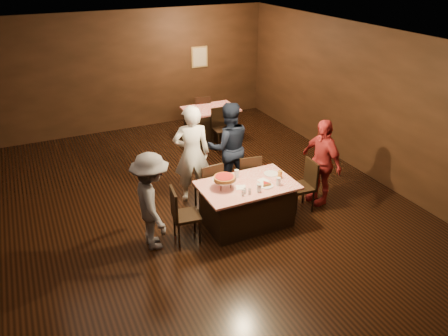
{
  "coord_description": "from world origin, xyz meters",
  "views": [
    {
      "loc": [
        -2.26,
        -5.99,
        4.26
      ],
      "look_at": [
        0.53,
        -0.09,
        1.0
      ],
      "focal_mm": 35.0,
      "sensor_mm": 36.0,
      "label": 1
    }
  ],
  "objects_px": {
    "chair_end_left": "(186,215)",
    "glass_back": "(237,174)",
    "plate_empty": "(271,174)",
    "back_table": "(211,123)",
    "glass_amber": "(280,175)",
    "diner_white_jacket": "(192,154)",
    "glass_front_right": "(279,182)",
    "chair_far_left": "(208,185)",
    "main_table": "(247,204)",
    "diner_red_shirt": "(321,162)",
    "glass_front_left": "(259,188)",
    "chair_end_right": "(301,186)",
    "chair_back_near": "(223,129)",
    "chair_far_right": "(247,176)",
    "pizza_stand": "(224,178)",
    "diner_navy_hoodie": "(228,147)",
    "diner_grey_knit": "(152,202)",
    "chair_back_far": "(201,112)"
  },
  "relations": [
    {
      "from": "glass_back",
      "to": "back_table",
      "type": "bearing_deg",
      "value": 73.2
    },
    {
      "from": "chair_end_left",
      "to": "glass_amber",
      "type": "distance_m",
      "value": 1.74
    },
    {
      "from": "chair_back_far",
      "to": "diner_navy_hoodie",
      "type": "distance_m",
      "value": 3.28
    },
    {
      "from": "chair_end_left",
      "to": "plate_empty",
      "type": "bearing_deg",
      "value": -77.52
    },
    {
      "from": "plate_empty",
      "to": "chair_far_right",
      "type": "bearing_deg",
      "value": 104.04
    },
    {
      "from": "main_table",
      "to": "chair_back_near",
      "type": "height_order",
      "value": "chair_back_near"
    },
    {
      "from": "main_table",
      "to": "glass_front_left",
      "type": "distance_m",
      "value": 0.55
    },
    {
      "from": "plate_empty",
      "to": "glass_back",
      "type": "height_order",
      "value": "glass_back"
    },
    {
      "from": "back_table",
      "to": "diner_navy_hoodie",
      "type": "relative_size",
      "value": 0.73
    },
    {
      "from": "chair_back_far",
      "to": "main_table",
      "type": "bearing_deg",
      "value": 85.79
    },
    {
      "from": "chair_far_left",
      "to": "chair_back_near",
      "type": "height_order",
      "value": "same"
    },
    {
      "from": "chair_back_far",
      "to": "diner_red_shirt",
      "type": "height_order",
      "value": "diner_red_shirt"
    },
    {
      "from": "chair_end_left",
      "to": "diner_red_shirt",
      "type": "relative_size",
      "value": 0.58
    },
    {
      "from": "pizza_stand",
      "to": "diner_navy_hoodie",
      "type": "bearing_deg",
      "value": 61.49
    },
    {
      "from": "diner_white_jacket",
      "to": "diner_navy_hoodie",
      "type": "bearing_deg",
      "value": -158.63
    },
    {
      "from": "chair_back_far",
      "to": "diner_red_shirt",
      "type": "xyz_separation_m",
      "value": [
        0.55,
        -4.35,
        0.34
      ]
    },
    {
      "from": "chair_far_left",
      "to": "main_table",
      "type": "bearing_deg",
      "value": 113.34
    },
    {
      "from": "chair_end_right",
      "to": "glass_front_right",
      "type": "distance_m",
      "value": 0.79
    },
    {
      "from": "glass_front_right",
      "to": "chair_end_right",
      "type": "bearing_deg",
      "value": 21.04
    },
    {
      "from": "back_table",
      "to": "diner_navy_hoodie",
      "type": "bearing_deg",
      "value": -106.31
    },
    {
      "from": "chair_end_left",
      "to": "glass_back",
      "type": "relative_size",
      "value": 6.79
    },
    {
      "from": "diner_white_jacket",
      "to": "diner_red_shirt",
      "type": "xyz_separation_m",
      "value": [
        2.1,
        -1.08,
        -0.12
      ]
    },
    {
      "from": "diner_navy_hoodie",
      "to": "chair_far_left",
      "type": "bearing_deg",
      "value": 49.31
    },
    {
      "from": "diner_navy_hoodie",
      "to": "pizza_stand",
      "type": "distance_m",
      "value": 1.41
    },
    {
      "from": "chair_end_right",
      "to": "glass_front_left",
      "type": "distance_m",
      "value": 1.15
    },
    {
      "from": "back_table",
      "to": "plate_empty",
      "type": "distance_m",
      "value": 3.75
    },
    {
      "from": "main_table",
      "to": "chair_far_right",
      "type": "relative_size",
      "value": 1.68
    },
    {
      "from": "glass_front_right",
      "to": "glass_amber",
      "type": "distance_m",
      "value": 0.25
    },
    {
      "from": "chair_back_near",
      "to": "glass_back",
      "type": "bearing_deg",
      "value": -107.97
    },
    {
      "from": "diner_navy_hoodie",
      "to": "glass_front_left",
      "type": "height_order",
      "value": "diner_navy_hoodie"
    },
    {
      "from": "chair_far_right",
      "to": "diner_red_shirt",
      "type": "height_order",
      "value": "diner_red_shirt"
    },
    {
      "from": "glass_front_left",
      "to": "glass_back",
      "type": "xyz_separation_m",
      "value": [
        -0.1,
        0.6,
        0.0
      ]
    },
    {
      "from": "diner_white_jacket",
      "to": "glass_front_right",
      "type": "distance_m",
      "value": 1.73
    },
    {
      "from": "chair_far_left",
      "to": "glass_amber",
      "type": "distance_m",
      "value": 1.33
    },
    {
      "from": "chair_end_left",
      "to": "plate_empty",
      "type": "height_order",
      "value": "chair_end_left"
    },
    {
      "from": "diner_grey_knit",
      "to": "chair_far_right",
      "type": "bearing_deg",
      "value": -68.39
    },
    {
      "from": "diner_white_jacket",
      "to": "diner_red_shirt",
      "type": "distance_m",
      "value": 2.36
    },
    {
      "from": "diner_red_shirt",
      "to": "glass_front_left",
      "type": "bearing_deg",
      "value": -80.34
    },
    {
      "from": "glass_front_left",
      "to": "chair_back_far",
      "type": "bearing_deg",
      "value": 78.44
    },
    {
      "from": "diner_navy_hoodie",
      "to": "glass_amber",
      "type": "height_order",
      "value": "diner_navy_hoodie"
    },
    {
      "from": "chair_back_near",
      "to": "glass_front_left",
      "type": "bearing_deg",
      "value": -103.09
    },
    {
      "from": "main_table",
      "to": "back_table",
      "type": "xyz_separation_m",
      "value": [
        1.02,
        3.85,
        0.0
      ]
    },
    {
      "from": "chair_end_left",
      "to": "back_table",
      "type": "bearing_deg",
      "value": -21.57
    },
    {
      "from": "back_table",
      "to": "glass_front_left",
      "type": "height_order",
      "value": "glass_front_left"
    },
    {
      "from": "plate_empty",
      "to": "glass_back",
      "type": "xyz_separation_m",
      "value": [
        -0.6,
        0.15,
        0.06
      ]
    },
    {
      "from": "back_table",
      "to": "chair_end_left",
      "type": "distance_m",
      "value": 4.4
    },
    {
      "from": "main_table",
      "to": "back_table",
      "type": "relative_size",
      "value": 1.23
    },
    {
      "from": "diner_grey_knit",
      "to": "diner_red_shirt",
      "type": "distance_m",
      "value": 3.2
    },
    {
      "from": "diner_grey_knit",
      "to": "pizza_stand",
      "type": "relative_size",
      "value": 4.24
    },
    {
      "from": "chair_end_left",
      "to": "chair_far_left",
      "type": "bearing_deg",
      "value": -35.74
    }
  ]
}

